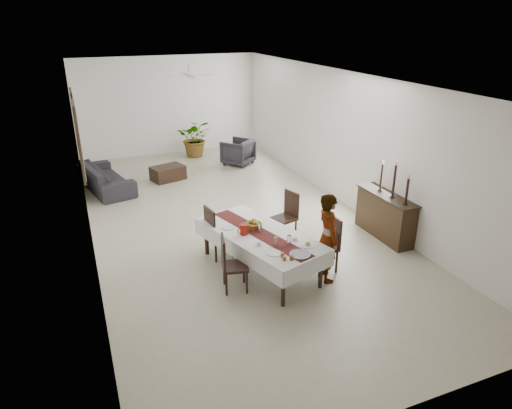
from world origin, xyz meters
name	(u,v)px	position (x,y,z in m)	size (l,w,h in m)	color
floor	(229,219)	(0.00, 0.00, 0.00)	(6.00, 12.00, 0.00)	#B6AE90
ceiling	(225,77)	(0.00, 0.00, 3.20)	(6.00, 12.00, 0.02)	white
wall_back	(169,106)	(0.00, 6.00, 1.60)	(6.00, 0.02, 3.20)	white
wall_front	(411,300)	(0.00, -6.00, 1.60)	(6.00, 0.02, 3.20)	white
wall_left	(82,169)	(-3.00, 0.00, 1.60)	(0.02, 12.00, 3.20)	white
wall_right	(345,140)	(3.00, 0.00, 1.60)	(0.02, 12.00, 3.20)	white
dining_table_top	(260,235)	(-0.20, -2.34, 0.71)	(0.99, 2.37, 0.05)	black
table_leg_fl	(283,288)	(-0.29, -3.54, 0.35)	(0.07, 0.07, 0.69)	black
table_leg_fr	(321,270)	(0.54, -3.29, 0.35)	(0.07, 0.07, 0.69)	black
table_leg_bl	(206,238)	(-0.94, -1.39, 0.35)	(0.07, 0.07, 0.69)	black
table_leg_br	(242,226)	(-0.11, -1.14, 0.35)	(0.07, 0.07, 0.69)	black
tablecloth_top	(260,233)	(-0.20, -2.34, 0.74)	(1.16, 2.54, 0.01)	silver
tablecloth_drape_left	(234,250)	(-0.75, -2.51, 0.60)	(0.01, 2.54, 0.30)	white
tablecloth_drape_right	(283,232)	(0.35, -2.18, 0.60)	(0.01, 2.54, 0.30)	white
tablecloth_drape_near	(310,269)	(0.16, -3.56, 0.60)	(1.16, 0.01, 0.30)	silver
tablecloth_drape_far	(220,218)	(-0.57, -1.13, 0.60)	(1.16, 0.01, 0.30)	silver
table_runner	(260,233)	(-0.20, -2.34, 0.75)	(0.35, 2.46, 0.00)	maroon
red_pitcher	(244,229)	(-0.48, -2.27, 0.85)	(0.15, 0.15, 0.20)	#9B1B0B
pitcher_handle	(240,231)	(-0.56, -2.30, 0.85)	(0.12, 0.12, 0.02)	maroon
wine_glass_near	(289,240)	(0.10, -2.92, 0.83)	(0.07, 0.07, 0.17)	silver
wine_glass_mid	(276,241)	(-0.14, -2.89, 0.83)	(0.07, 0.07, 0.17)	white
wine_glass_far	(260,227)	(-0.17, -2.28, 0.83)	(0.07, 0.07, 0.17)	white
teacup_right	(295,239)	(0.25, -2.82, 0.78)	(0.09, 0.09, 0.06)	silver
saucer_right	(294,240)	(0.25, -2.82, 0.76)	(0.15, 0.15, 0.01)	white
teacup_left	(259,243)	(-0.38, -2.76, 0.78)	(0.09, 0.09, 0.06)	silver
saucer_left	(259,245)	(-0.38, -2.76, 0.76)	(0.15, 0.15, 0.01)	white
plate_near_right	(308,245)	(0.37, -3.10, 0.76)	(0.24, 0.24, 0.01)	white
bread_near_right	(308,244)	(0.37, -3.10, 0.78)	(0.09, 0.09, 0.09)	tan
plate_near_left	(274,253)	(-0.27, -3.14, 0.76)	(0.24, 0.24, 0.01)	silver
plate_far_left	(228,227)	(-0.66, -1.91, 0.76)	(0.24, 0.24, 0.01)	silver
serving_tray	(300,254)	(0.10, -3.33, 0.76)	(0.35, 0.35, 0.02)	#424248
jam_jar_a	(292,258)	(-0.10, -3.42, 0.79)	(0.06, 0.06, 0.07)	maroon
jam_jar_b	(285,258)	(-0.21, -3.40, 0.79)	(0.06, 0.06, 0.07)	#904314
jam_jar_c	(283,255)	(-0.19, -3.29, 0.79)	(0.06, 0.06, 0.07)	brown
fruit_basket	(253,225)	(-0.22, -2.09, 0.80)	(0.30, 0.30, 0.10)	brown
fruit_red	(254,221)	(-0.20, -2.06, 0.87)	(0.09, 0.09, 0.09)	#A71E10
fruit_green	(251,222)	(-0.27, -2.08, 0.87)	(0.08, 0.08, 0.08)	#477B25
fruit_yellow	(255,223)	(-0.21, -2.14, 0.87)	(0.08, 0.08, 0.08)	gold
chair_right_near_seat	(324,248)	(0.87, -2.79, 0.46)	(0.44, 0.44, 0.05)	black
chair_right_near_leg_fl	(337,262)	(1.06, -2.97, 0.22)	(0.04, 0.04, 0.44)	black
chair_right_near_leg_fr	(326,253)	(1.04, -2.61, 0.22)	(0.04, 0.04, 0.44)	black
chair_right_near_leg_bl	(320,266)	(0.70, -2.98, 0.22)	(0.04, 0.04, 0.44)	black
chair_right_near_leg_br	(309,257)	(0.68, -2.62, 0.22)	(0.04, 0.04, 0.44)	black
chair_right_near_back	(334,231)	(1.07, -2.79, 0.76)	(0.44, 0.04, 0.56)	black
chair_right_far_seat	(284,218)	(0.78, -1.32, 0.44)	(0.42, 0.42, 0.05)	black
chair_right_far_leg_fl	(296,229)	(1.00, -1.43, 0.21)	(0.04, 0.04, 0.42)	black
chair_right_far_leg_fr	(285,224)	(0.90, -1.10, 0.21)	(0.04, 0.04, 0.42)	black
chair_right_far_leg_bl	(283,234)	(0.67, -1.53, 0.21)	(0.04, 0.04, 0.42)	black
chair_right_far_leg_br	(273,228)	(0.57, -1.20, 0.21)	(0.04, 0.04, 0.42)	black
chair_right_far_back	(292,203)	(0.97, -1.26, 0.73)	(0.42, 0.04, 0.54)	black
chair_left_near_seat	(235,266)	(-0.84, -2.78, 0.44)	(0.42, 0.42, 0.05)	black
chair_left_near_leg_fl	(224,274)	(-0.97, -2.57, 0.21)	(0.04, 0.04, 0.42)	black
chair_left_near_leg_fr	(226,285)	(-1.04, -2.91, 0.21)	(0.04, 0.04, 0.42)	black
chair_left_near_leg_bl	(244,272)	(-0.63, -2.65, 0.21)	(0.04, 0.04, 0.42)	black
chair_left_near_leg_br	(247,283)	(-0.71, -2.99, 0.21)	(0.04, 0.04, 0.42)	black
chair_left_near_back	(223,252)	(-1.02, -2.74, 0.73)	(0.42, 0.04, 0.54)	black
chair_left_far_seat	(220,235)	(-0.71, -1.56, 0.46)	(0.44, 0.44, 0.05)	black
chair_left_far_leg_fl	(208,244)	(-0.92, -1.41, 0.22)	(0.04, 0.04, 0.44)	black
chair_left_far_leg_fr	(216,252)	(-0.87, -1.77, 0.22)	(0.04, 0.04, 0.44)	black
chair_left_far_leg_bl	(224,240)	(-0.56, -1.36, 0.22)	(0.04, 0.04, 0.44)	black
chair_left_far_leg_br	(233,247)	(-0.51, -1.72, 0.22)	(0.04, 0.04, 0.44)	black
chair_left_far_back	(210,223)	(-0.91, -1.59, 0.76)	(0.44, 0.04, 0.56)	black
woman	(328,238)	(0.78, -3.06, 0.81)	(0.59, 0.39, 1.62)	gray
sideboard_body	(385,216)	(2.78, -2.05, 0.46)	(0.41, 1.52, 0.91)	black
sideboard_top	(387,196)	(2.78, -2.05, 0.93)	(0.45, 1.58, 0.03)	black
candlestick_near_base	(405,204)	(2.78, -2.60, 0.96)	(0.10, 0.10, 0.03)	black
candlestick_near_shaft	(407,191)	(2.78, -2.60, 1.23)	(0.05, 0.05, 0.51)	black
candlestick_near_candle	(409,177)	(2.78, -2.60, 1.52)	(0.04, 0.04, 0.08)	beige
candlestick_mid_base	(392,197)	(2.78, -2.20, 0.96)	(0.10, 0.10, 0.03)	black
candlestick_mid_shaft	(394,181)	(2.78, -2.20, 1.30)	(0.05, 0.05, 0.66)	black
candlestick_mid_candle	(396,163)	(2.78, -2.20, 1.67)	(0.04, 0.04, 0.08)	silver
candlestick_far_base	(380,190)	(2.78, -1.79, 0.96)	(0.10, 0.10, 0.03)	black
candlestick_far_shaft	(382,177)	(2.78, -1.79, 1.25)	(0.05, 0.05, 0.56)	black
candlestick_far_candle	(383,162)	(2.78, -1.79, 1.57)	(0.04, 0.04, 0.08)	white
sofa	(105,177)	(-2.42, 3.17, 0.34)	(2.32, 0.91, 0.68)	#29262B
armchair	(238,152)	(1.66, 3.93, 0.39)	(0.84, 0.87, 0.79)	#2C292E
coffee_table	(168,173)	(-0.71, 3.28, 0.20)	(0.89, 0.60, 0.40)	black
potted_plant	(196,138)	(0.68, 5.30, 0.61)	(1.11, 0.96, 1.23)	#365A24
mirror_frame_near	(79,142)	(-2.96, 2.20, 1.60)	(0.06, 1.05, 1.85)	black
mirror_glass_near	(80,142)	(-2.92, 2.20, 1.60)	(0.01, 0.90, 1.70)	silver
mirror_frame_far	(75,124)	(-2.96, 4.30, 1.60)	(0.06, 1.05, 1.85)	black
mirror_glass_far	(77,124)	(-2.92, 4.30, 1.60)	(0.01, 0.90, 1.70)	silver
fan_rod	(189,68)	(0.00, 3.00, 3.10)	(0.04, 0.04, 0.20)	silver
fan_hub	(189,76)	(0.00, 3.00, 2.90)	(0.16, 0.16, 0.08)	silver
fan_blade_n	(186,74)	(0.00, 3.35, 2.90)	(0.10, 0.55, 0.01)	silver
fan_blade_s	(193,77)	(0.00, 2.65, 2.90)	(0.10, 0.55, 0.01)	white
fan_blade_e	(202,75)	(0.35, 3.00, 2.90)	(0.55, 0.10, 0.01)	silver
fan_blade_w	(176,76)	(-0.35, 3.00, 2.90)	(0.55, 0.10, 0.01)	white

